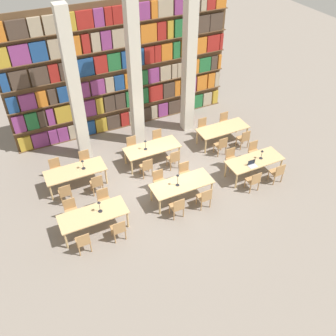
{
  "coord_description": "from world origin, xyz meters",
  "views": [
    {
      "loc": [
        -4.61,
        -9.73,
        9.45
      ],
      "look_at": [
        0.0,
        -0.12,
        0.65
      ],
      "focal_mm": 40.0,
      "sensor_mm": 36.0,
      "label": 1
    }
  ],
  "objects": [
    {
      "name": "chair_0",
      "position": [
        -3.76,
        -1.97,
        0.47
      ],
      "size": [
        0.42,
        0.4,
        0.87
      ],
      "color": "tan",
      "rests_on": "ground_plane"
    },
    {
      "name": "chair_15",
      "position": [
        -2.59,
        1.87,
        0.47
      ],
      "size": [
        0.42,
        0.4,
        0.87
      ],
      "rotation": [
        0.0,
        0.0,
        3.14
      ],
      "color": "tan",
      "rests_on": "ground_plane"
    },
    {
      "name": "pillar_center",
      "position": [
        0.0,
        2.85,
        3.0
      ],
      "size": [
        0.45,
        0.45,
        6.0
      ],
      "color": "beige",
      "rests_on": "ground_plane"
    },
    {
      "name": "chair_22",
      "position": [
        3.79,
        0.47,
        0.47
      ],
      "size": [
        0.42,
        0.4,
        0.87
      ],
      "color": "tan",
      "rests_on": "ground_plane"
    },
    {
      "name": "pillar_right",
      "position": [
        2.37,
        2.85,
        3.0
      ],
      "size": [
        0.45,
        0.45,
        6.0
      ],
      "color": "beige",
      "rests_on": "ground_plane"
    },
    {
      "name": "chair_12",
      "position": [
        -3.73,
        0.42,
        0.47
      ],
      "size": [
        0.42,
        0.4,
        0.87
      ],
      "color": "tan",
      "rests_on": "ground_plane"
    },
    {
      "name": "chair_4",
      "position": [
        -0.5,
        -1.89,
        0.47
      ],
      "size": [
        0.42,
        0.4,
        0.87
      ],
      "color": "tan",
      "rests_on": "ground_plane"
    },
    {
      "name": "chair_2",
      "position": [
        -2.62,
        -1.97,
        0.47
      ],
      "size": [
        0.42,
        0.4,
        0.87
      ],
      "color": "tan",
      "rests_on": "ground_plane"
    },
    {
      "name": "chair_13",
      "position": [
        -3.73,
        1.87,
        0.47
      ],
      "size": [
        0.42,
        0.4,
        0.87
      ],
      "rotation": [
        0.0,
        0.0,
        3.14
      ],
      "color": "tan",
      "rests_on": "ground_plane"
    },
    {
      "name": "reading_table_4",
      "position": [
        -0.05,
        1.24,
        0.65
      ],
      "size": [
        2.2,
        0.89,
        0.73
      ],
      "color": "tan",
      "rests_on": "ground_plane"
    },
    {
      "name": "reading_table_5",
      "position": [
        3.2,
        1.2,
        0.65
      ],
      "size": [
        2.2,
        0.89,
        0.73
      ],
      "color": "tan",
      "rests_on": "ground_plane"
    },
    {
      "name": "reading_table_3",
      "position": [
        -3.15,
        1.15,
        0.65
      ],
      "size": [
        2.2,
        0.89,
        0.73
      ],
      "color": "tan",
      "rests_on": "ground_plane"
    },
    {
      "name": "desk_lamp_4",
      "position": [
        -0.33,
        1.22,
        1.02
      ],
      "size": [
        0.14,
        0.14,
        0.44
      ],
      "color": "#232328",
      "rests_on": "reading_table_4"
    },
    {
      "name": "chair_17",
      "position": [
        -0.6,
        1.96,
        0.47
      ],
      "size": [
        0.42,
        0.4,
        0.87
      ],
      "rotation": [
        0.0,
        0.0,
        3.14
      ],
      "color": "tan",
      "rests_on": "ground_plane"
    },
    {
      "name": "laptop",
      "position": [
        2.83,
        -1.42,
        0.77
      ],
      "size": [
        0.32,
        0.22,
        0.21
      ],
      "color": "silver",
      "rests_on": "reading_table_2"
    },
    {
      "name": "desk_lamp_0",
      "position": [
        -2.95,
        -1.23,
        1.03
      ],
      "size": [
        0.14,
        0.14,
        0.45
      ],
      "color": "#232328",
      "rests_on": "reading_table_0"
    },
    {
      "name": "desk_lamp_1",
      "position": [
        -0.15,
        -1.19,
        1.07
      ],
      "size": [
        0.14,
        0.14,
        0.5
      ],
      "color": "#232328",
      "rests_on": "reading_table_1"
    },
    {
      "name": "chair_23",
      "position": [
        3.79,
        1.93,
        0.47
      ],
      "size": [
        0.42,
        0.4,
        0.87
      ],
      "rotation": [
        0.0,
        0.0,
        3.14
      ],
      "color": "tan",
      "rests_on": "ground_plane"
    },
    {
      "name": "chair_3",
      "position": [
        -2.62,
        -0.51,
        0.47
      ],
      "size": [
        0.42,
        0.4,
        0.87
      ],
      "rotation": [
        0.0,
        0.0,
        3.14
      ],
      "color": "tan",
      "rests_on": "ground_plane"
    },
    {
      "name": "chair_14",
      "position": [
        -2.59,
        0.42,
        0.47
      ],
      "size": [
        0.42,
        0.4,
        0.87
      ],
      "color": "tan",
      "rests_on": "ground_plane"
    },
    {
      "name": "chair_19",
      "position": [
        0.54,
        1.96,
        0.47
      ],
      "size": [
        0.42,
        0.4,
        0.87
      ],
      "rotation": [
        0.0,
        0.0,
        3.14
      ],
      "color": "tan",
      "rests_on": "ground_plane"
    },
    {
      "name": "chair_7",
      "position": [
        0.55,
        -0.43,
        0.47
      ],
      "size": [
        0.42,
        0.4,
        0.87
      ],
      "rotation": [
        0.0,
        0.0,
        3.14
      ],
      "color": "tan",
      "rests_on": "ground_plane"
    },
    {
      "name": "reading_table_0",
      "position": [
        -3.2,
        -1.24,
        0.65
      ],
      "size": [
        2.2,
        0.89,
        0.73
      ],
      "color": "tan",
      "rests_on": "ground_plane"
    },
    {
      "name": "bookshelf_bank",
      "position": [
        0.0,
        4.26,
        2.68
      ],
      "size": [
        9.71,
        0.35,
        5.5
      ],
      "color": "brown",
      "rests_on": "ground_plane"
    },
    {
      "name": "chair_8",
      "position": [
        2.59,
        -1.9,
        0.47
      ],
      "size": [
        0.42,
        0.4,
        0.87
      ],
      "color": "tan",
      "rests_on": "ground_plane"
    },
    {
      "name": "reading_table_2",
      "position": [
        3.12,
        -1.18,
        0.65
      ],
      "size": [
        2.2,
        0.89,
        0.73
      ],
      "color": "tan",
      "rests_on": "ground_plane"
    },
    {
      "name": "pillar_left",
      "position": [
        -2.37,
        2.85,
        3.0
      ],
      "size": [
        0.45,
        0.45,
        6.0
      ],
      "color": "beige",
      "rests_on": "ground_plane"
    },
    {
      "name": "desk_lamp_2",
      "position": [
        3.38,
        -1.2,
        0.99
      ],
      "size": [
        0.14,
        0.14,
        0.39
      ],
      "color": "#232328",
      "rests_on": "reading_table_2"
    },
    {
      "name": "chair_21",
      "position": [
        2.69,
        1.93,
        0.47
      ],
      "size": [
        0.42,
        0.4,
        0.87
      ],
      "rotation": [
        0.0,
        0.0,
        3.14
      ],
      "color": "tan",
      "rests_on": "ground_plane"
    },
    {
      "name": "chair_16",
      "position": [
        -0.6,
        0.51,
        0.47
      ],
      "size": [
        0.42,
        0.4,
        0.87
      ],
      "color": "tan",
      "rests_on": "ground_plane"
    },
    {
      "name": "desk_lamp_3",
      "position": [
        -2.84,
        1.11,
        1.0
      ],
      "size": [
        0.14,
        0.14,
        0.4
      ],
      "color": "#232328",
      "rests_on": "reading_table_3"
    },
    {
      "name": "chair_9",
      "position": [
        2.59,
        -0.45,
        0.47
      ],
      "size": [
        0.42,
        0.4,
        0.87
      ],
      "rotation": [
        0.0,
        0.0,
        3.14
      ],
      "color": "tan",
      "rests_on": "ground_plane"
    },
    {
      "name": "reading_table_1",
      "position": [
        0.03,
        -1.16,
        0.65
      ],
      "size": [
        2.2,
        0.89,
        0.73
      ],
      "color": "tan",
      "rests_on": "ground_plane"
    },
    {
      "name": "chair_11",
      "position": [
        3.66,
        -0.45,
        0.47
      ],
      "size": [
        0.42,
        0.4,
        0.87
      ],
      "rotation": [
        0.0,
        0.0,
        3.14
      ],
      "color": "tan",
      "rests_on": "ground_plane"
    },
    {
      "name": "chair_20",
      "position": [
        2.69,
        0.47,
        0.47
      ],
      "size": [
        0.42,
        0.4,
        0.87
      ],
      "color": "tan",
      "rests_on": "ground_plane"
    },
    {
      "name": "chair_18",
      "position": [
        0.54,
        0.51,
        0.47
      ],
      "size": [
        0.42,
        0.4,
        0.87
      ],
      "color": "tan",
      "rests_on": "ground_plane"
    },
    {
      "name": "chair_6",
      "position": [
        0.55,
        -1.89,
        0.47
      ],
      "size": [
        0.42,
        0.4,
        0.87
      ],
      "color": "tan",
      "rests_on": "ground_plane"
    },
    {
      "name": "chair_10",
      "position": [
        3.66,
        -1.9,
        0.47
      ],
      "size": [
        0.42,
        0.4,
        0.87
      ],
      "color": "tan",
      "rests_on": "ground_plane"
    },
    {
      "name": "chair_5",
      "position": [
        -0.5,
        -0.43,
        0.47
      ],
      "size": [
        0.42,
        0.4,
        0.87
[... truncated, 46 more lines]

